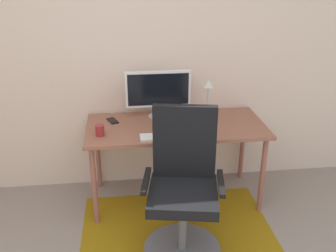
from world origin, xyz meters
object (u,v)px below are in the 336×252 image
at_px(monitor, 158,91).
at_px(keyboard, 167,137).
at_px(computer_mouse, 201,135).
at_px(office_chair, 183,198).
at_px(desk_lamp, 208,96).
at_px(desk, 176,132).
at_px(cell_phone, 113,121).
at_px(coffee_cup, 100,130).

height_order(monitor, keyboard, monitor).
relative_size(computer_mouse, office_chair, 0.09).
bearing_deg(office_chair, desk_lamp, 75.43).
distance_m(desk, cell_phone, 0.57).
distance_m(computer_mouse, cell_phone, 0.83).
bearing_deg(coffee_cup, desk, 12.84).
relative_size(desk, cell_phone, 11.02).
xyz_separation_m(desk, monitor, (-0.13, 0.21, 0.32)).
xyz_separation_m(computer_mouse, coffee_cup, (-0.81, 0.12, 0.03)).
distance_m(desk, keyboard, 0.29).
xyz_separation_m(monitor, computer_mouse, (0.30, -0.47, -0.23)).
bearing_deg(desk_lamp, cell_phone, 167.23).
xyz_separation_m(computer_mouse, cell_phone, (-0.72, 0.41, -0.01)).
height_order(monitor, coffee_cup, monitor).
bearing_deg(desk_lamp, desk, 172.68).
bearing_deg(keyboard, coffee_cup, 168.93).
relative_size(monitor, keyboard, 1.35).
bearing_deg(desk_lamp, keyboard, -149.84).
height_order(computer_mouse, desk_lamp, desk_lamp).
relative_size(coffee_cup, desk_lamp, 0.22).
bearing_deg(desk_lamp, coffee_cup, -172.92).
xyz_separation_m(keyboard, desk_lamp, (0.37, 0.22, 0.25)).
bearing_deg(computer_mouse, desk_lamp, 67.64).
bearing_deg(cell_phone, computer_mouse, -51.28).
xyz_separation_m(monitor, office_chair, (0.09, -0.90, -0.54)).
distance_m(desk, computer_mouse, 0.33).
relative_size(keyboard, desk_lamp, 1.06).
height_order(keyboard, coffee_cup, coffee_cup).
bearing_deg(coffee_cup, cell_phone, 71.86).
bearing_deg(desk, monitor, 122.38).
distance_m(monitor, desk_lamp, 0.47).
relative_size(computer_mouse, desk_lamp, 0.26).
xyz_separation_m(keyboard, office_chair, (0.07, -0.44, -0.30)).
bearing_deg(keyboard, computer_mouse, -2.72).
relative_size(desk_lamp, office_chair, 0.36).
relative_size(desk, coffee_cup, 17.24).
height_order(cell_phone, office_chair, office_chair).
bearing_deg(monitor, desk_lamp, -31.48).
xyz_separation_m(keyboard, cell_phone, (-0.44, 0.40, -0.00)).
xyz_separation_m(cell_phone, desk_lamp, (0.81, -0.18, 0.26)).
height_order(desk, desk_lamp, desk_lamp).
bearing_deg(monitor, desk, -57.62).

